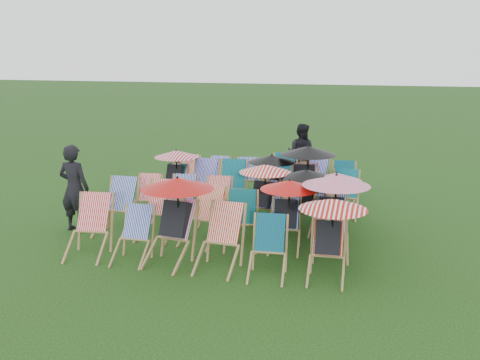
% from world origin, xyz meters
% --- Properties ---
extents(ground, '(100.00, 100.00, 0.00)m').
position_xyz_m(ground, '(0.00, 0.00, 0.00)').
color(ground, black).
rests_on(ground, ground).
extents(deckchair_0, '(0.79, 1.01, 1.01)m').
position_xyz_m(deckchair_0, '(-1.98, -2.24, 0.50)').
color(deckchair_0, olive).
rests_on(deckchair_0, ground).
extents(deckchair_1, '(0.62, 0.84, 0.87)m').
position_xyz_m(deckchair_1, '(-1.16, -2.26, 0.44)').
color(deckchair_1, olive).
rests_on(deckchair_1, ground).
extents(deckchair_2, '(1.20, 1.27, 1.42)m').
position_xyz_m(deckchair_2, '(-0.48, -2.13, 0.75)').
color(deckchair_2, olive).
rests_on(deckchair_2, ground).
extents(deckchair_3, '(0.71, 0.96, 1.00)m').
position_xyz_m(deckchair_3, '(0.34, -2.20, 0.50)').
color(deckchair_3, olive).
rests_on(deckchair_3, ground).
extents(deckchair_4, '(0.67, 0.87, 0.90)m').
position_xyz_m(deckchair_4, '(1.15, -2.27, 0.45)').
color(deckchair_4, olive).
rests_on(deckchair_4, ground).
extents(deckchair_5, '(1.05, 1.10, 1.24)m').
position_xyz_m(deckchair_5, '(2.06, -2.12, 0.66)').
color(deckchair_5, olive).
rests_on(deckchair_5, ground).
extents(deckchair_6, '(0.69, 0.95, 1.02)m').
position_xyz_m(deckchair_6, '(-2.12, -1.03, 0.51)').
color(deckchair_6, olive).
rests_on(deckchair_6, ground).
extents(deckchair_7, '(0.70, 0.96, 1.02)m').
position_xyz_m(deckchair_7, '(-1.24, -1.04, 0.51)').
color(deckchair_7, olive).
rests_on(deckchair_7, ground).
extents(deckchair_8, '(0.78, 0.99, 0.98)m').
position_xyz_m(deckchair_8, '(-0.33, -1.09, 0.49)').
color(deckchair_8, olive).
rests_on(deckchair_8, ground).
extents(deckchair_9, '(0.79, 0.98, 0.95)m').
position_xyz_m(deckchair_9, '(0.40, -1.10, 0.47)').
color(deckchair_9, olive).
rests_on(deckchair_9, ground).
extents(deckchair_10, '(1.03, 1.10, 1.22)m').
position_xyz_m(deckchair_10, '(1.20, -1.01, 0.64)').
color(deckchair_10, olive).
rests_on(deckchair_10, ground).
extents(deckchair_11, '(1.16, 1.24, 1.37)m').
position_xyz_m(deckchair_11, '(2.00, -1.07, 0.73)').
color(deckchair_11, olive).
rests_on(deckchair_11, ground).
extents(deckchair_12, '(0.64, 0.85, 0.88)m').
position_xyz_m(deckchair_12, '(-1.98, -0.00, 0.44)').
color(deckchair_12, olive).
rests_on(deckchair_12, ground).
extents(deckchair_13, '(0.66, 0.88, 0.90)m').
position_xyz_m(deckchair_13, '(-1.19, -0.00, 0.45)').
color(deckchair_13, olive).
rests_on(deckchair_13, ground).
extents(deckchair_14, '(0.66, 0.88, 0.91)m').
position_xyz_m(deckchair_14, '(-0.45, 0.03, 0.45)').
color(deckchair_14, olive).
rests_on(deckchair_14, ground).
extents(deckchair_15, '(1.04, 1.11, 1.24)m').
position_xyz_m(deckchair_15, '(0.47, 0.16, 0.65)').
color(deckchair_15, olive).
rests_on(deckchair_15, ground).
extents(deckchair_16, '(1.01, 1.07, 1.20)m').
position_xyz_m(deckchair_16, '(1.32, 0.05, 0.63)').
color(deckchair_16, olive).
rests_on(deckchair_16, ground).
extents(deckchair_17, '(0.98, 1.03, 1.16)m').
position_xyz_m(deckchair_17, '(1.91, 0.09, 0.61)').
color(deckchair_17, olive).
rests_on(deckchair_17, ground).
extents(deckchair_18, '(1.01, 1.06, 1.20)m').
position_xyz_m(deckchair_18, '(-1.88, 1.32, 0.64)').
color(deckchair_18, olive).
rests_on(deckchair_18, ground).
extents(deckchair_19, '(0.75, 0.98, 1.01)m').
position_xyz_m(deckchair_19, '(-1.20, 1.21, 0.50)').
color(deckchair_19, olive).
rests_on(deckchair_19, ground).
extents(deckchair_20, '(0.79, 1.02, 1.02)m').
position_xyz_m(deckchair_20, '(-0.46, 1.23, 0.51)').
color(deckchair_20, olive).
rests_on(deckchair_20, ground).
extents(deckchair_21, '(1.03, 1.07, 1.23)m').
position_xyz_m(deckchair_21, '(0.39, 1.23, 0.65)').
color(deckchair_21, olive).
rests_on(deckchair_21, ground).
extents(deckchair_22, '(1.21, 1.32, 1.44)m').
position_xyz_m(deckchair_22, '(1.18, 1.31, 0.76)').
color(deckchair_22, olive).
rests_on(deckchair_22, ground).
extents(deckchair_23, '(0.63, 0.87, 0.94)m').
position_xyz_m(deckchair_23, '(2.03, 1.25, 0.47)').
color(deckchair_23, olive).
rests_on(deckchair_23, ground).
extents(deckchair_24, '(0.68, 0.87, 0.87)m').
position_xyz_m(deckchair_24, '(-1.93, 2.33, 0.44)').
color(deckchair_24, olive).
rests_on(deckchair_24, ground).
extents(deckchair_25, '(0.64, 0.83, 0.85)m').
position_xyz_m(deckchair_25, '(-1.16, 2.42, 0.43)').
color(deckchair_25, olive).
rests_on(deckchair_25, ground).
extents(deckchair_26, '(0.72, 0.90, 0.88)m').
position_xyz_m(deckchair_26, '(-0.38, 2.33, 0.44)').
color(deckchair_26, olive).
rests_on(deckchair_26, ground).
extents(deckchair_27, '(0.74, 0.98, 1.01)m').
position_xyz_m(deckchair_27, '(0.44, 2.36, 0.50)').
color(deckchair_27, olive).
rests_on(deckchair_27, ground).
extents(deckchair_28, '(0.81, 1.03, 1.03)m').
position_xyz_m(deckchair_28, '(1.20, 2.33, 0.51)').
color(deckchair_28, olive).
rests_on(deckchair_28, ground).
extents(deckchair_29, '(0.64, 0.86, 0.91)m').
position_xyz_m(deckchair_29, '(1.92, 2.34, 0.45)').
color(deckchair_29, olive).
rests_on(deckchair_29, ground).
extents(person_left, '(0.64, 0.43, 1.71)m').
position_xyz_m(person_left, '(-2.93, -1.12, 0.85)').
color(person_left, black).
rests_on(person_left, ground).
extents(person_rear, '(0.90, 0.77, 1.60)m').
position_xyz_m(person_rear, '(0.68, 3.91, 0.80)').
color(person_rear, black).
rests_on(person_rear, ground).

